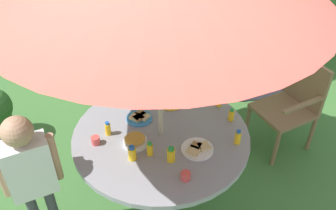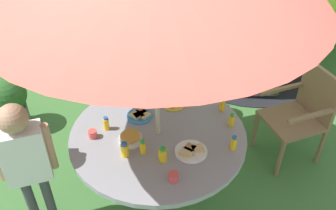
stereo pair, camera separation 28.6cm
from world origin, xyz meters
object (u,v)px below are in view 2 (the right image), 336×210
at_px(wooden_chair, 302,111).
at_px(dome_tent, 257,4).
at_px(juice_bottle_far_left, 106,124).
at_px(cup_far, 173,177).
at_px(juice_bottle_near_right, 125,150).
at_px(child_in_grey_shirt, 153,51).
at_px(juice_bottle_back_edge, 232,120).
at_px(snack_bowl, 130,138).
at_px(plate_front_edge, 140,115).
at_px(juice_bottle_center_back, 143,147).
at_px(garden_table, 158,141).
at_px(plate_mid_left, 191,151).
at_px(potted_plant, 10,101).
at_px(plate_far_right, 173,102).
at_px(juice_bottle_mid_right, 234,143).
at_px(cup_near, 93,134).
at_px(juice_bottle_center_front, 222,105).
at_px(child_in_white_shirt, 25,155).
at_px(juice_bottle_near_left, 163,154).

relative_size(wooden_chair, dome_tent, 0.43).
xyz_separation_m(juice_bottle_far_left, cup_far, (0.60, -0.40, -0.02)).
bearing_deg(juice_bottle_near_right, cup_far, -22.41).
bearing_deg(child_in_grey_shirt, dome_tent, 127.34).
distance_m(child_in_grey_shirt, juice_bottle_near_right, 1.28).
bearing_deg(cup_far, juice_bottle_back_edge, 62.01).
bearing_deg(snack_bowl, plate_front_edge, 91.57).
relative_size(plate_front_edge, juice_bottle_center_back, 1.85).
height_order(garden_table, plate_mid_left, plate_mid_left).
bearing_deg(juice_bottle_near_right, potted_plant, 150.83).
bearing_deg(potted_plant, dome_tent, 35.70).
relative_size(wooden_chair, cup_far, 13.28).
relative_size(plate_far_right, cup_far, 3.09).
xyz_separation_m(juice_bottle_mid_right, cup_near, (-1.05, -0.08, -0.03)).
height_order(plate_front_edge, juice_bottle_center_front, juice_bottle_center_front).
distance_m(potted_plant, plate_far_right, 1.78).
bearing_deg(juice_bottle_center_back, plate_front_edge, 108.08).
bearing_deg(juice_bottle_center_front, child_in_white_shirt, -146.35).
distance_m(snack_bowl, plate_far_right, 0.57).
bearing_deg(dome_tent, juice_bottle_center_back, -114.83).
height_order(plate_far_right, juice_bottle_back_edge, juice_bottle_back_edge).
relative_size(plate_far_right, juice_bottle_center_front, 1.92).
height_order(juice_bottle_back_edge, cup_far, juice_bottle_back_edge).
bearing_deg(juice_bottle_center_back, snack_bowl, 141.85).
relative_size(snack_bowl, cup_near, 2.76).
distance_m(child_in_white_shirt, cup_near, 0.50).
bearing_deg(plate_front_edge, cup_far, -57.10).
bearing_deg(juice_bottle_near_right, garden_table, 57.83).
relative_size(dome_tent, plate_far_right, 10.02).
distance_m(dome_tent, plate_far_right, 2.02).
relative_size(potted_plant, juice_bottle_far_left, 5.08).
bearing_deg(cup_far, juice_bottle_near_right, 157.59).
xyz_separation_m(dome_tent, plate_mid_left, (-0.43, -2.44, -0.16)).
xyz_separation_m(wooden_chair, plate_front_edge, (-1.36, -0.57, 0.19)).
bearing_deg(potted_plant, juice_bottle_center_front, -4.73).
bearing_deg(juice_bottle_far_left, child_in_grey_shirt, 82.87).
xyz_separation_m(child_in_grey_shirt, juice_bottle_mid_right, (0.85, -1.06, -0.08)).
bearing_deg(juice_bottle_near_right, snack_bowl, 90.75).
height_order(juice_bottle_near_right, juice_bottle_far_left, juice_bottle_near_right).
bearing_deg(plate_far_right, dome_tent, 70.70).
height_order(juice_bottle_far_left, cup_far, juice_bottle_far_left).
bearing_deg(dome_tent, wooden_chair, -81.25).
height_order(plate_far_right, cup_far, cup_far).
xyz_separation_m(juice_bottle_far_left, juice_bottle_center_back, (0.34, -0.19, -0.00)).
distance_m(plate_front_edge, juice_bottle_back_edge, 0.73).
height_order(juice_bottle_near_left, juice_bottle_near_right, same).
distance_m(dome_tent, juice_bottle_back_edge, 2.09).
bearing_deg(cup_near, dome_tent, 64.01).
distance_m(dome_tent, juice_bottle_center_back, 2.63).
relative_size(wooden_chair, juice_bottle_near_right, 7.42).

